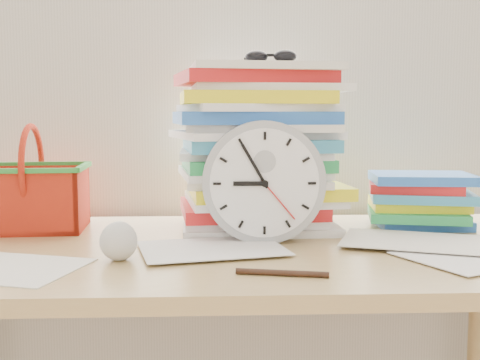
{
  "coord_description": "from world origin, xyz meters",
  "views": [
    {
      "loc": [
        -0.05,
        0.38,
        1.02
      ],
      "look_at": [
        0.0,
        1.6,
        0.88
      ],
      "focal_mm": 45.0,
      "sensor_mm": 36.0,
      "label": 1
    }
  ],
  "objects_px": {
    "paper_stack": "(259,148)",
    "book_stack": "(421,200)",
    "desk": "(238,280)",
    "clock": "(264,182)",
    "basket": "(33,178)"
  },
  "relations": [
    {
      "from": "paper_stack",
      "to": "book_stack",
      "type": "relative_size",
      "value": 1.49
    },
    {
      "from": "book_stack",
      "to": "desk",
      "type": "bearing_deg",
      "value": -158.21
    },
    {
      "from": "book_stack",
      "to": "paper_stack",
      "type": "bearing_deg",
      "value": 179.06
    },
    {
      "from": "clock",
      "to": "basket",
      "type": "bearing_deg",
      "value": 163.11
    },
    {
      "from": "paper_stack",
      "to": "basket",
      "type": "relative_size",
      "value": 1.57
    },
    {
      "from": "clock",
      "to": "paper_stack",
      "type": "bearing_deg",
      "value": 88.8
    },
    {
      "from": "desk",
      "to": "basket",
      "type": "distance_m",
      "value": 0.54
    },
    {
      "from": "desk",
      "to": "paper_stack",
      "type": "bearing_deg",
      "value": 72.48
    },
    {
      "from": "paper_stack",
      "to": "book_stack",
      "type": "distance_m",
      "value": 0.41
    },
    {
      "from": "desk",
      "to": "paper_stack",
      "type": "height_order",
      "value": "paper_stack"
    },
    {
      "from": "desk",
      "to": "paper_stack",
      "type": "relative_size",
      "value": 3.69
    },
    {
      "from": "desk",
      "to": "basket",
      "type": "bearing_deg",
      "value": 158.69
    },
    {
      "from": "basket",
      "to": "desk",
      "type": "bearing_deg",
      "value": -24.72
    },
    {
      "from": "desk",
      "to": "basket",
      "type": "relative_size",
      "value": 5.79
    },
    {
      "from": "desk",
      "to": "clock",
      "type": "bearing_deg",
      "value": 23.65
    }
  ]
}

